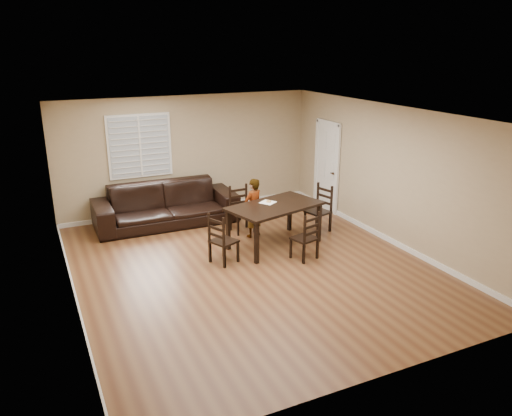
# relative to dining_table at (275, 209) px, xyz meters

# --- Properties ---
(ground) EXTENTS (7.00, 7.00, 0.00)m
(ground) POSITION_rel_dining_table_xyz_m (-0.82, -0.69, -0.75)
(ground) COLOR brown
(ground) RESTS_ON ground
(room) EXTENTS (6.04, 7.04, 2.72)m
(room) POSITION_rel_dining_table_xyz_m (-0.78, -0.51, 1.05)
(room) COLOR tan
(room) RESTS_ON ground
(dining_table) EXTENTS (1.99, 1.43, 0.84)m
(dining_table) POSITION_rel_dining_table_xyz_m (0.00, 0.00, 0.00)
(dining_table) COLOR black
(dining_table) RESTS_ON ground
(chair_near) EXTENTS (0.46, 0.43, 0.98)m
(chair_near) POSITION_rel_dining_table_xyz_m (-0.27, 1.09, -0.31)
(chair_near) COLOR black
(chair_near) RESTS_ON ground
(chair_far) EXTENTS (0.50, 0.48, 0.92)m
(chair_far) POSITION_rel_dining_table_xyz_m (0.24, -0.90, -0.34)
(chair_far) COLOR black
(chair_far) RESTS_ON ground
(chair_left) EXTENTS (0.53, 0.55, 0.95)m
(chair_left) POSITION_rel_dining_table_xyz_m (-1.29, -0.36, -0.32)
(chair_left) COLOR black
(chair_left) RESTS_ON ground
(chair_right) EXTENTS (0.52, 0.54, 1.00)m
(chair_right) POSITION_rel_dining_table_xyz_m (1.30, 0.35, -0.30)
(chair_right) COLOR black
(chair_right) RESTS_ON ground
(child) EXTENTS (0.52, 0.43, 1.23)m
(child) POSITION_rel_dining_table_xyz_m (-0.17, 0.63, -0.14)
(child) COLOR gray
(child) RESTS_ON ground
(napkin) EXTENTS (0.37, 0.37, 0.00)m
(napkin) POSITION_rel_dining_table_xyz_m (-0.05, 0.19, 0.09)
(napkin) COLOR white
(napkin) RESTS_ON dining_table
(donut) EXTENTS (0.10, 0.10, 0.03)m
(donut) POSITION_rel_dining_table_xyz_m (-0.03, 0.20, 0.11)
(donut) COLOR #CD9449
(donut) RESTS_ON napkin
(sofa) EXTENTS (3.08, 1.25, 0.89)m
(sofa) POSITION_rel_dining_table_xyz_m (-1.59, 2.11, -0.31)
(sofa) COLOR black
(sofa) RESTS_ON ground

